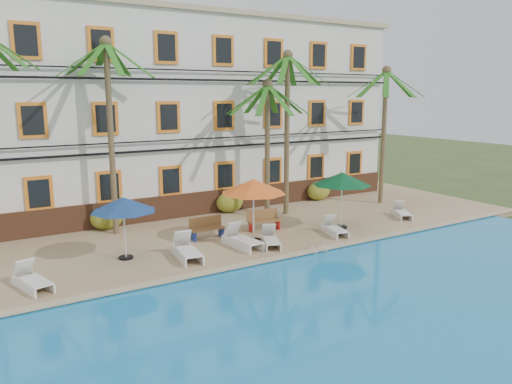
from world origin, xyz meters
TOP-DOWN VIEW (x-y plane):
  - ground at (0.00, 0.00)m, footprint 100.00×100.00m
  - pool_deck at (0.00, 5.00)m, footprint 30.00×12.00m
  - swimming_pool at (0.00, -7.00)m, footprint 26.00×12.00m
  - pool_coping at (0.00, -0.90)m, footprint 30.00×0.35m
  - hotel_building at (0.00, 9.98)m, footprint 25.40×6.44m
  - palm_b at (-4.63, 5.74)m, footprint 4.12×4.12m
  - palm_c at (2.75, 4.82)m, footprint 4.12×4.12m
  - palm_d at (3.91, 4.82)m, footprint 4.12×4.12m
  - palm_e at (10.05, 4.21)m, footprint 4.12×4.12m
  - shrub_left at (-4.79, 6.60)m, footprint 1.50×0.90m
  - shrub_mid at (1.59, 6.60)m, footprint 1.50×0.90m
  - shrub_right at (7.48, 6.60)m, footprint 1.50×0.90m
  - umbrella_blue at (-5.32, 2.09)m, footprint 2.43×2.43m
  - umbrella_red at (-0.07, 1.50)m, footprint 2.74×2.74m
  - umbrella_green at (4.47, 1.21)m, footprint 2.69×2.69m
  - lounger_a at (-8.75, 0.77)m, footprint 1.09×1.93m
  - lounger_b at (-3.36, 0.93)m, footprint 1.00×2.11m
  - lounger_c at (-0.88, 1.08)m, footprint 0.91×2.07m
  - lounger_d at (0.20, 0.61)m, footprint 1.28×1.82m
  - lounger_e at (3.51, 0.54)m, footprint 0.99×1.78m
  - lounger_f at (8.43, 1.17)m, footprint 1.33×1.73m
  - bench_left at (-1.54, 2.93)m, footprint 1.51×0.51m
  - bench_right at (1.27, 2.80)m, footprint 1.56×0.71m
  - pool_ladder at (1.29, -1.00)m, footprint 0.54×0.74m

SIDE VIEW (x-z plane):
  - ground at x=0.00m, z-range 0.00..0.00m
  - swimming_pool at x=0.00m, z-range 0.00..0.20m
  - pool_deck at x=0.00m, z-range 0.00..0.25m
  - pool_ladder at x=1.29m, z-range -0.12..0.62m
  - pool_coping at x=0.00m, z-range 0.25..0.31m
  - lounger_f at x=8.43m, z-range 0.11..0.90m
  - lounger_e at x=3.51m, z-range 0.11..0.91m
  - lounger_d at x=0.20m, z-range 0.11..0.92m
  - lounger_a at x=-8.75m, z-range 0.10..0.96m
  - lounger_c at x=-0.88m, z-range 0.08..1.03m
  - lounger_b at x=-3.36m, z-range 0.08..1.04m
  - bench_left at x=-1.54m, z-range 0.26..1.18m
  - bench_right at x=1.27m, z-range 0.26..1.18m
  - shrub_left at x=-4.79m, z-range 0.25..1.35m
  - shrub_mid at x=1.59m, z-range 0.25..1.35m
  - shrub_right at x=7.48m, z-range 0.25..1.35m
  - umbrella_blue at x=-5.32m, z-range 1.11..3.54m
  - umbrella_green at x=4.47m, z-range 1.20..3.88m
  - umbrella_red at x=-0.07m, z-range 1.22..3.95m
  - palm_c at x=2.75m, z-range 1.27..8.06m
  - palm_e at x=10.05m, z-range 1.34..8.93m
  - hotel_building at x=0.00m, z-range 0.26..10.49m
  - palm_d at x=3.91m, z-range 1.38..9.59m
  - palm_b at x=-4.63m, z-range 1.40..9.84m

